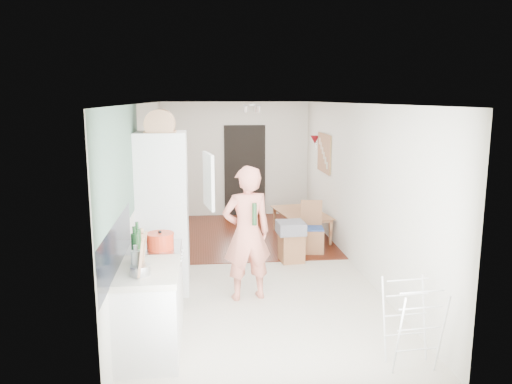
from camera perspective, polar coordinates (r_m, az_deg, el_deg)
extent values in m
cube|color=beige|center=(7.81, -0.47, -8.58)|extent=(3.20, 7.00, 0.01)
cube|color=#521B0F|center=(9.57, -1.60, -4.90)|extent=(3.20, 3.30, 0.01)
cube|color=slate|center=(5.45, -15.17, 2.63)|extent=(0.02, 3.00, 1.30)
cube|color=black|center=(5.07, -15.66, -6.11)|extent=(0.02, 1.90, 0.50)
cube|color=black|center=(10.97, -1.29, 2.43)|extent=(0.90, 0.04, 2.00)
cube|color=white|center=(5.28, -12.12, -13.60)|extent=(0.60, 0.90, 0.86)
cube|color=beige|center=(5.11, -12.32, -8.89)|extent=(0.62, 0.92, 0.06)
cube|color=white|center=(5.96, -11.40, -10.56)|extent=(0.60, 0.60, 0.88)
cube|color=#B7B7B9|center=(5.81, -11.57, -6.32)|extent=(0.60, 0.60, 0.04)
cube|color=white|center=(6.75, -10.61, -2.37)|extent=(0.66, 0.66, 2.15)
cube|color=white|center=(6.34, -5.45, 1.31)|extent=(0.14, 0.56, 0.70)
cube|color=white|center=(6.64, -8.08, 1.67)|extent=(0.02, 0.52, 0.66)
cube|color=tan|center=(9.58, 7.81, 4.44)|extent=(0.03, 0.90, 0.70)
cube|color=#AA774D|center=(9.58, 7.72, 4.44)|extent=(0.00, 0.94, 0.74)
cone|color=maroon|center=(10.18, 6.73, 5.96)|extent=(0.18, 0.18, 0.16)
imported|color=#E4816B|center=(6.36, -1.06, -3.38)|extent=(0.83, 0.63, 2.06)
imported|color=#AA774D|center=(9.39, 5.32, -3.96)|extent=(0.84, 1.28, 0.42)
cube|color=gray|center=(7.92, 3.99, -4.09)|extent=(0.45, 0.45, 0.19)
cylinder|color=red|center=(5.69, -10.90, -5.50)|extent=(0.33, 0.33, 0.18)
cylinder|color=#B7B7B9|center=(4.93, -13.09, -8.69)|extent=(0.22, 0.22, 0.10)
cylinder|color=#1A421E|center=(6.16, -0.18, -2.54)|extent=(0.06, 0.06, 0.28)
cylinder|color=#1A421E|center=(5.34, -13.36, -5.88)|extent=(0.09, 0.09, 0.33)
cylinder|color=#1A421E|center=(5.23, -13.67, -6.31)|extent=(0.07, 0.07, 0.31)
cylinder|color=beige|center=(4.95, -13.54, -7.80)|extent=(0.11, 0.11, 0.23)
cylinder|color=#B37B56|center=(5.58, -13.40, -5.76)|extent=(0.07, 0.07, 0.21)
cylinder|color=#B37B56|center=(5.58, -12.95, -5.73)|extent=(0.07, 0.07, 0.22)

